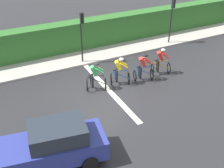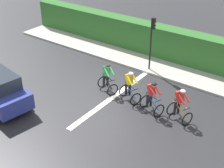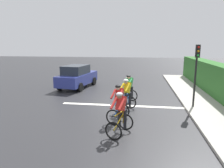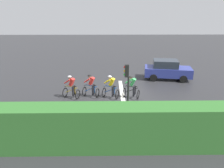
{
  "view_description": "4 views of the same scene",
  "coord_description": "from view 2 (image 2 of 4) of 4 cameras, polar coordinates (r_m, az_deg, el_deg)",
  "views": [
    {
      "loc": [
        12.5,
        -5.65,
        8.58
      ],
      "look_at": [
        0.99,
        0.19,
        0.91
      ],
      "focal_mm": 46.64,
      "sensor_mm": 36.0,
      "label": 1
    },
    {
      "loc": [
        11.39,
        8.66,
        8.87
      ],
      "look_at": [
        0.31,
        0.52,
        0.94
      ],
      "focal_mm": 50.3,
      "sensor_mm": 36.0,
      "label": 2
    },
    {
      "loc": [
        -0.88,
        11.26,
        3.39
      ],
      "look_at": [
        0.67,
        0.32,
        1.19
      ],
      "focal_mm": 32.67,
      "sensor_mm": 36.0,
      "label": 3
    },
    {
      "loc": [
        -13.6,
        1.39,
        5.92
      ],
      "look_at": [
        -0.01,
        1.19,
        0.98
      ],
      "focal_mm": 32.66,
      "sensor_mm": 36.0,
      "label": 4
    }
  ],
  "objects": [
    {
      "name": "cyclist_fourth",
      "position": [
        16.71,
        -0.88,
        1.08
      ],
      "size": [
        1.03,
        1.26,
        1.66
      ],
      "color": "black",
      "rests_on": "ground"
    },
    {
      "name": "sidewalk_kerb",
      "position": [
        19.48,
        12.26,
        2.35
      ],
      "size": [
        2.8,
        25.55,
        0.12
      ],
      "primitive_type": "cube",
      "color": "#ADA89E",
      "rests_on": "ground"
    },
    {
      "name": "ground_plane",
      "position": [
        16.83,
        -0.81,
        -1.82
      ],
      "size": [
        80.0,
        80.0,
        0.0
      ],
      "primitive_type": "plane",
      "color": "#28282B"
    },
    {
      "name": "road_marking_stop_line",
      "position": [
        16.62,
        0.34,
        -2.26
      ],
      "size": [
        7.0,
        0.3,
        0.01
      ],
      "primitive_type": "cube",
      "color": "silver",
      "rests_on": "ground"
    },
    {
      "name": "cyclist_mid",
      "position": [
        15.95,
        3.24,
        -0.49
      ],
      "size": [
        1.04,
        1.26,
        1.66
      ],
      "color": "black",
      "rests_on": "ground"
    },
    {
      "name": "stone_wall_low",
      "position": [
        20.12,
        13.44,
        3.95
      ],
      "size": [
        0.44,
        25.55,
        0.64
      ],
      "primitive_type": "cube",
      "color": "gray",
      "rests_on": "ground"
    },
    {
      "name": "hedge_wall",
      "position": [
        20.07,
        14.04,
        6.11
      ],
      "size": [
        1.1,
        25.55,
        2.09
      ],
      "primitive_type": "cube",
      "color": "#2D6628",
      "rests_on": "ground"
    },
    {
      "name": "cyclist_second",
      "position": [
        15.16,
        7.23,
        -2.47
      ],
      "size": [
        0.98,
        1.24,
        1.66
      ],
      "color": "black",
      "rests_on": "ground"
    },
    {
      "name": "traffic_light_near_crossing",
      "position": [
        18.41,
        7.29,
        8.56
      ],
      "size": [
        0.21,
        0.31,
        3.34
      ],
      "color": "black",
      "rests_on": "ground"
    },
    {
      "name": "cyclist_lead",
      "position": [
        14.84,
        12.22,
        -3.77
      ],
      "size": [
        1.01,
        1.25,
        1.66
      ],
      "color": "black",
      "rests_on": "ground"
    }
  ]
}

